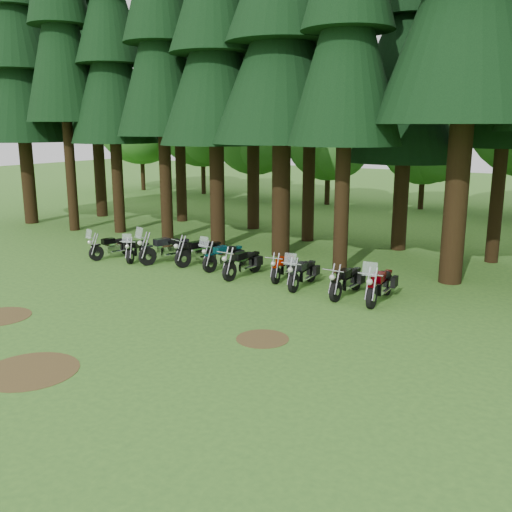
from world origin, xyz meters
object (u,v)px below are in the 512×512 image
(motorcycle_6, at_px, (283,268))
(motorcycle_7, at_px, (303,274))
(motorcycle_3, at_px, (200,252))
(motorcycle_9, at_px, (380,286))
(motorcycle_4, at_px, (224,257))
(motorcycle_0, at_px, (112,247))
(motorcycle_5, at_px, (243,264))
(motorcycle_8, at_px, (346,282))
(motorcycle_2, at_px, (166,249))
(motorcycle_1, at_px, (136,250))

(motorcycle_6, relative_size, motorcycle_7, 0.91)
(motorcycle_3, xyz_separation_m, motorcycle_9, (7.86, -1.02, 0.02))
(motorcycle_3, height_order, motorcycle_4, motorcycle_4)
(motorcycle_0, height_order, motorcycle_5, motorcycle_0)
(motorcycle_3, bearing_deg, motorcycle_8, 8.97)
(motorcycle_2, distance_m, motorcycle_8, 8.14)
(motorcycle_1, distance_m, motorcycle_9, 10.58)
(motorcycle_2, distance_m, motorcycle_4, 2.66)
(motorcycle_4, relative_size, motorcycle_9, 0.94)
(motorcycle_0, xyz_separation_m, motorcycle_8, (10.57, 0.05, 0.01))
(motorcycle_5, xyz_separation_m, motorcycle_9, (5.38, -0.33, 0.04))
(motorcycle_1, distance_m, motorcycle_4, 4.00)
(motorcycle_2, height_order, motorcycle_9, motorcycle_2)
(motorcycle_0, height_order, motorcycle_3, motorcycle_0)
(motorcycle_4, bearing_deg, motorcycle_1, -160.87)
(motorcycle_2, relative_size, motorcycle_3, 1.08)
(motorcycle_6, bearing_deg, motorcycle_5, -169.36)
(motorcycle_7, distance_m, motorcycle_8, 1.71)
(motorcycle_0, xyz_separation_m, motorcycle_3, (3.85, 1.04, 0.04))
(motorcycle_7, bearing_deg, motorcycle_6, 148.00)
(motorcycle_3, xyz_separation_m, motorcycle_6, (3.95, -0.22, -0.06))
(motorcycle_0, bearing_deg, motorcycle_5, 18.21)
(motorcycle_3, bearing_deg, motorcycle_7, 8.23)
(motorcycle_4, xyz_separation_m, motorcycle_7, (3.79, -0.70, -0.01))
(motorcycle_5, xyz_separation_m, motorcycle_6, (1.46, 0.47, -0.05))
(motorcycle_7, relative_size, motorcycle_8, 0.99)
(motorcycle_0, distance_m, motorcycle_3, 3.99)
(motorcycle_3, distance_m, motorcycle_5, 2.58)
(motorcycle_1, distance_m, motorcycle_6, 6.68)
(motorcycle_3, height_order, motorcycle_6, motorcycle_3)
(motorcycle_5, xyz_separation_m, motorcycle_8, (4.23, -0.29, -0.01))
(motorcycle_2, xyz_separation_m, motorcycle_4, (2.63, 0.34, -0.05))
(motorcycle_4, bearing_deg, motorcycle_5, -15.78)
(motorcycle_1, height_order, motorcycle_8, motorcycle_1)
(motorcycle_5, bearing_deg, motorcycle_4, 158.33)
(motorcycle_3, height_order, motorcycle_9, motorcycle_9)
(motorcycle_2, xyz_separation_m, motorcycle_6, (5.35, 0.22, -0.11))
(motorcycle_2, relative_size, motorcycle_8, 1.10)
(motorcycle_1, xyz_separation_m, motorcycle_5, (5.20, 0.09, 0.04))
(motorcycle_0, xyz_separation_m, motorcycle_2, (2.45, 0.60, 0.08))
(motorcycle_5, height_order, motorcycle_9, motorcycle_9)
(motorcycle_1, relative_size, motorcycle_3, 0.87)
(motorcycle_3, bearing_deg, motorcycle_9, 9.92)
(motorcycle_1, distance_m, motorcycle_7, 7.73)
(motorcycle_7, bearing_deg, motorcycle_8, -9.73)
(motorcycle_0, relative_size, motorcycle_1, 1.08)
(motorcycle_3, bearing_deg, motorcycle_2, -145.35)
(motorcycle_3, xyz_separation_m, motorcycle_5, (2.49, -0.69, -0.01))
(motorcycle_2, height_order, motorcycle_5, motorcycle_2)
(motorcycle_2, relative_size, motorcycle_9, 1.02)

